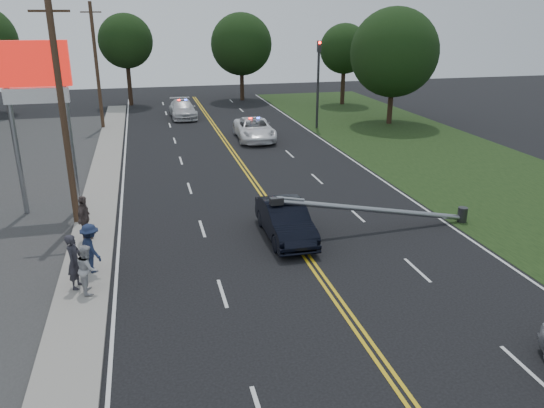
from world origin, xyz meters
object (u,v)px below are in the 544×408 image
object	(u,v)px
fallen_streetlight	(385,210)
bystander_b	(87,269)
crashed_sedan	(285,220)
bystander_d	(84,218)
utility_pole_mid	(63,113)
emergency_a	(254,129)
utility_pole_far	(97,66)
pylon_sign	(35,87)
traffic_signal	(318,77)
bystander_a	(75,261)
bystander_c	(91,248)
emergency_b	(183,109)

from	to	relation	value
fallen_streetlight	bystander_b	distance (m)	12.66
crashed_sedan	bystander_d	world-z (taller)	bystander_d
utility_pole_mid	emergency_a	distance (m)	19.33
utility_pole_far	bystander_d	size ratio (longest dim) A/B	5.14
pylon_sign	utility_pole_far	xyz separation A→B (m)	(1.30, 20.00, -0.91)
traffic_signal	crashed_sedan	bearing A→B (deg)	-111.57
utility_pole_mid	bystander_d	bearing A→B (deg)	-75.57
fallen_streetlight	bystander_d	xyz separation A→B (m)	(-12.78, 1.64, 0.17)
bystander_a	bystander_d	xyz separation A→B (m)	(-0.04, 4.21, -0.02)
emergency_a	utility_pole_far	bearing A→B (deg)	151.08
utility_pole_far	bystander_d	bearing A→B (deg)	-88.57
pylon_sign	crashed_sedan	size ratio (longest dim) A/B	1.66
bystander_d	bystander_c	bearing A→B (deg)	-157.09
bystander_c	bystander_d	size ratio (longest dim) A/B	0.95
emergency_a	bystander_b	distance (m)	24.27
fallen_streetlight	bystander_c	distance (m)	12.38
emergency_a	utility_pole_mid	bearing A→B (deg)	-124.90
fallen_streetlight	bystander_d	world-z (taller)	bystander_d
bystander_d	crashed_sedan	bearing A→B (deg)	-86.22
crashed_sedan	bystander_a	distance (m)	8.68
pylon_sign	utility_pole_mid	xyz separation A→B (m)	(1.30, -2.00, -0.91)
bystander_a	bystander_b	world-z (taller)	bystander_a
fallen_streetlight	utility_pole_mid	size ratio (longest dim) A/B	0.94
utility_pole_mid	bystander_b	world-z (taller)	utility_pole_mid
pylon_sign	bystander_a	size ratio (longest dim) A/B	4.05
traffic_signal	bystander_a	size ratio (longest dim) A/B	3.57
fallen_streetlight	bystander_a	distance (m)	13.00
traffic_signal	emergency_b	size ratio (longest dim) A/B	1.28
pylon_sign	fallen_streetlight	size ratio (longest dim) A/B	0.85
utility_pole_mid	traffic_signal	bearing A→B (deg)	45.80
crashed_sedan	emergency_b	distance (m)	29.16
crashed_sedan	bystander_a	size ratio (longest dim) A/B	2.44
fallen_streetlight	emergency_a	size ratio (longest dim) A/B	1.62
fallen_streetlight	bystander_c	bearing A→B (deg)	-173.44
bystander_b	bystander_c	distance (m)	1.57
pylon_sign	fallen_streetlight	xyz separation A→B (m)	(14.69, -6.00, -5.08)
bystander_b	bystander_d	distance (m)	4.65
pylon_sign	emergency_b	xyz separation A→B (m)	(8.23, 23.27, -5.20)
utility_pole_far	emergency_b	world-z (taller)	utility_pole_far
crashed_sedan	bystander_c	bearing A→B (deg)	-168.43
crashed_sedan	fallen_streetlight	bearing A→B (deg)	-2.11
fallen_streetlight	crashed_sedan	distance (m)	4.52
crashed_sedan	bystander_b	size ratio (longest dim) A/B	2.80
utility_pole_far	bystander_c	bearing A→B (deg)	-87.72
utility_pole_far	crashed_sedan	distance (m)	27.65
emergency_a	bystander_b	xyz separation A→B (m)	(-10.40, -21.93, 0.18)
pylon_sign	bystander_a	distance (m)	10.05
emergency_a	bystander_d	world-z (taller)	bystander_d
bystander_a	bystander_b	distance (m)	0.62
emergency_a	crashed_sedan	bearing A→B (deg)	-95.28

